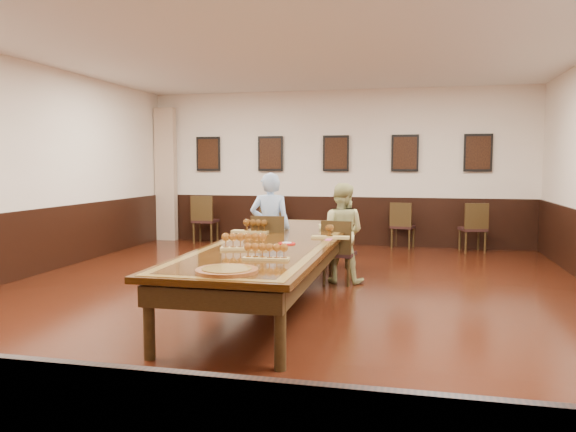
% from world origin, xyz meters
% --- Properties ---
extents(floor, '(8.00, 10.00, 0.02)m').
position_xyz_m(floor, '(0.00, 0.00, -0.01)').
color(floor, black).
rests_on(floor, ground).
extents(ceiling, '(8.00, 10.00, 0.02)m').
position_xyz_m(ceiling, '(0.00, 0.00, 3.21)').
color(ceiling, white).
rests_on(ceiling, floor).
extents(wall_back, '(8.00, 0.02, 3.20)m').
position_xyz_m(wall_back, '(0.00, 5.01, 1.60)').
color(wall_back, '#F0DEC9').
rests_on(wall_back, floor).
extents(chair_man, '(0.52, 0.56, 0.98)m').
position_xyz_m(chair_man, '(-0.35, 0.86, 0.49)').
color(chair_man, black).
rests_on(chair_man, floor).
extents(chair_woman, '(0.47, 0.50, 0.90)m').
position_xyz_m(chair_woman, '(0.60, 1.13, 0.45)').
color(chair_woman, black).
rests_on(chair_woman, floor).
extents(spare_chair_a, '(0.49, 0.53, 1.02)m').
position_xyz_m(spare_chair_a, '(-2.74, 4.56, 0.51)').
color(spare_chair_a, black).
rests_on(spare_chair_a, floor).
extents(spare_chair_b, '(0.58, 0.61, 1.02)m').
position_xyz_m(spare_chair_b, '(-1.30, 4.63, 0.51)').
color(spare_chair_b, black).
rests_on(spare_chair_b, floor).
extents(spare_chair_c, '(0.52, 0.55, 0.92)m').
position_xyz_m(spare_chair_c, '(1.39, 4.77, 0.46)').
color(spare_chair_c, black).
rests_on(spare_chair_c, floor).
extents(spare_chair_d, '(0.55, 0.58, 0.95)m').
position_xyz_m(spare_chair_d, '(2.70, 4.52, 0.48)').
color(spare_chair_d, black).
rests_on(spare_chair_d, floor).
extents(person_man, '(0.62, 0.45, 1.56)m').
position_xyz_m(person_man, '(-0.36, 0.96, 0.78)').
color(person_man, '#538BD1').
rests_on(person_man, floor).
extents(person_woman, '(0.76, 0.62, 1.41)m').
position_xyz_m(person_woman, '(0.61, 1.23, 0.71)').
color(person_woman, '#C9C77E').
rests_on(person_woman, floor).
extents(pink_phone, '(0.08, 0.14, 0.01)m').
position_xyz_m(pink_phone, '(0.60, 0.12, 0.76)').
color(pink_phone, '#D84890').
rests_on(pink_phone, conference_table).
extents(curtain, '(0.45, 0.18, 2.90)m').
position_xyz_m(curtain, '(-3.75, 4.82, 1.45)').
color(curtain, tan).
rests_on(curtain, floor).
extents(wainscoting, '(8.00, 10.00, 1.00)m').
position_xyz_m(wainscoting, '(0.00, 0.00, 0.50)').
color(wainscoting, black).
rests_on(wainscoting, floor).
extents(conference_table, '(1.40, 5.00, 0.76)m').
position_xyz_m(conference_table, '(0.00, 0.00, 0.61)').
color(conference_table, black).
rests_on(conference_table, floor).
extents(posters, '(6.14, 0.04, 0.74)m').
position_xyz_m(posters, '(0.00, 4.94, 1.90)').
color(posters, black).
rests_on(posters, wall_back).
extents(flight_a, '(0.51, 0.17, 0.19)m').
position_xyz_m(flight_a, '(-0.52, 0.59, 0.84)').
color(flight_a, '#A68845').
rests_on(flight_a, conference_table).
extents(flight_b, '(0.48, 0.17, 0.18)m').
position_xyz_m(flight_b, '(0.60, 0.26, 0.83)').
color(flight_b, '#A68845').
rests_on(flight_b, conference_table).
extents(flight_c, '(0.53, 0.27, 0.19)m').
position_xyz_m(flight_c, '(-0.17, -0.89, 0.84)').
color(flight_c, '#A68845').
rests_on(flight_c, conference_table).
extents(flight_d, '(0.46, 0.17, 0.17)m').
position_xyz_m(flight_d, '(0.23, -1.46, 0.83)').
color(flight_d, '#A68845').
rests_on(flight_d, conference_table).
extents(red_plate_grp, '(0.20, 0.20, 0.03)m').
position_xyz_m(red_plate_grp, '(0.19, -0.37, 0.76)').
color(red_plate_grp, '#BB0F0C').
rests_on(red_plate_grp, conference_table).
extents(carved_platter, '(0.58, 0.58, 0.04)m').
position_xyz_m(carved_platter, '(0.07, -2.15, 0.77)').
color(carved_platter, '#612D13').
rests_on(carved_platter, conference_table).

